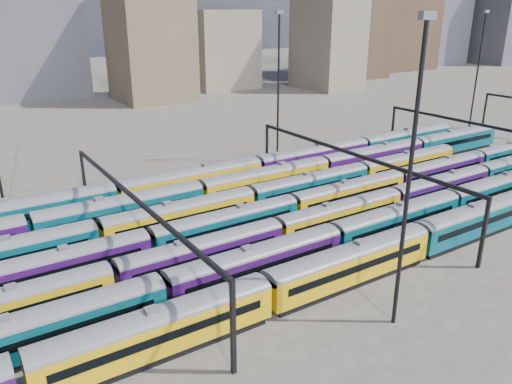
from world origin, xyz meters
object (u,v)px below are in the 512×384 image
rake_0 (350,260)px  rake_1 (334,237)px  rake_2 (277,230)px  mast_2 (410,170)px

rake_0 → rake_1: size_ratio=0.84×
rake_1 → rake_2: rake_1 is taller
rake_0 → rake_2: bearing=99.4°
rake_0 → rake_2: 10.14m
rake_2 → rake_0: bearing=-80.6°
rake_0 → rake_1: rake_0 is taller
rake_1 → mast_2: (-3.45, -12.00, 11.44)m
rake_2 → mast_2: size_ratio=4.37×
rake_2 → mast_2: mast_2 is taller
rake_1 → rake_0: bearing=-114.3°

